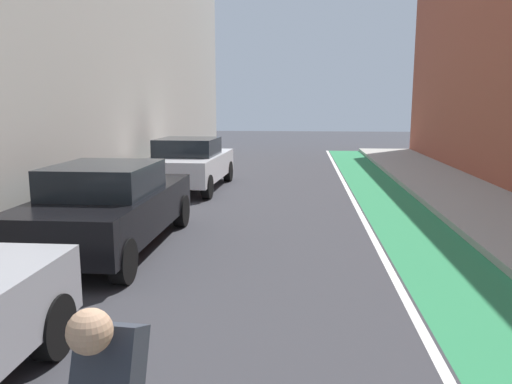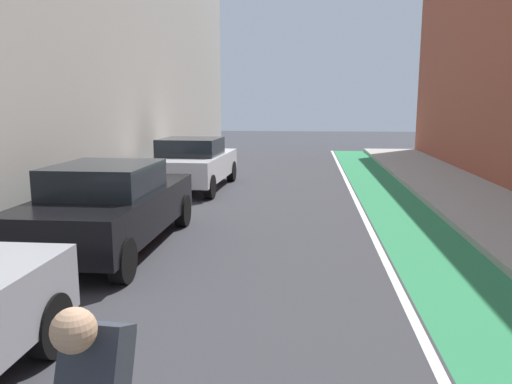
% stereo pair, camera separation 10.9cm
% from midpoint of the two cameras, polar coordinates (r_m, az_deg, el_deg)
% --- Properties ---
extents(ground_plane, '(77.55, 77.55, 0.00)m').
position_cam_midpoint_polar(ground_plane, '(8.29, 0.17, -7.84)').
color(ground_plane, '#38383D').
extents(bike_lane_paint, '(1.60, 35.25, 0.00)m').
position_cam_midpoint_polar(bike_lane_paint, '(10.43, 17.47, -4.56)').
color(bike_lane_paint, '#2D8451').
rests_on(bike_lane_paint, ground).
extents(lane_divider_stripe, '(0.12, 35.25, 0.00)m').
position_cam_midpoint_polar(lane_divider_stripe, '(10.28, 12.55, -4.54)').
color(lane_divider_stripe, white).
rests_on(lane_divider_stripe, ground).
extents(parked_sedan_black, '(1.89, 4.53, 1.53)m').
position_cam_midpoint_polar(parked_sedan_black, '(9.15, -16.56, -1.48)').
color(parked_sedan_black, black).
rests_on(parked_sedan_black, ground).
extents(parked_sedan_white, '(2.08, 4.33, 1.53)m').
position_cam_midpoint_polar(parked_sedan_white, '(15.17, -7.73, 3.28)').
color(parked_sedan_white, silver).
rests_on(parked_sedan_white, ground).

